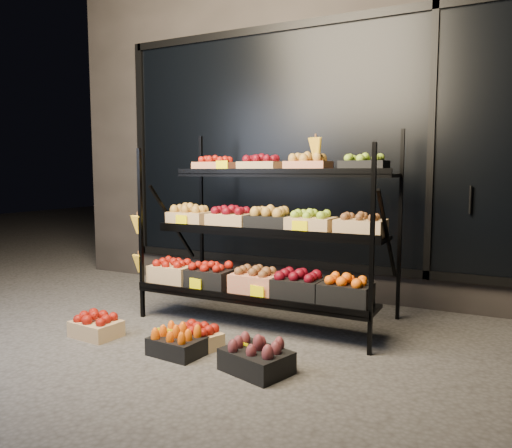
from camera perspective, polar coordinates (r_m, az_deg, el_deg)
The scene contains 9 objects.
ground at distance 3.96m, azimuth -2.77°, elevation -13.14°, with size 24.00×24.00×0.00m, color #514F4C.
building at distance 6.14m, azimuth 9.47°, elevation 10.15°, with size 6.00×2.08×3.50m.
display_rack at distance 4.31m, azimuth 1.05°, elevation -0.81°, with size 2.18×1.02×1.71m.
tag_floor_a at distance 3.80m, azimuth -10.27°, elevation -13.12°, with size 0.13×0.01×0.12m, color #FFEB00.
tag_floor_b at distance 3.48m, azimuth -1.81°, elevation -14.87°, with size 0.13×0.01×0.12m, color #FFEB00.
floor_crate_left at distance 4.21m, azimuth -17.81°, elevation -10.99°, with size 0.39×0.30×0.19m.
floor_crate_midleft at distance 3.69m, azimuth -9.00°, elevation -13.23°, with size 0.39×0.30×0.19m.
floor_crate_midright at distance 3.81m, azimuth -6.70°, elevation -12.60°, with size 0.41×0.36×0.18m.
floor_crate_right at distance 3.35m, azimuth 0.04°, elevation -14.97°, with size 0.50×0.42×0.21m.
Camera 1 is at (1.87, -3.24, 1.30)m, focal length 35.00 mm.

